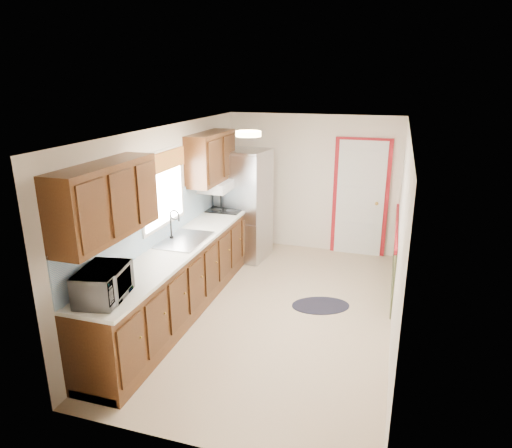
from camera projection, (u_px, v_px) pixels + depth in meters
The scene contains 8 objects.
room_shell at pixel (276, 225), 5.77m from camera, with size 3.20×5.20×2.52m.
kitchen_run at pixel (179, 252), 5.97m from camera, with size 0.63×4.00×2.20m.
back_wall_trim at pixel (367, 209), 7.60m from camera, with size 1.12×2.30×2.08m.
ceiling_fixture at pixel (248, 134), 5.31m from camera, with size 0.30×0.30×0.06m, color #FFD88C.
microwave at pixel (103, 281), 4.35m from camera, with size 0.58×0.32×0.39m, color white.
refrigerator at pixel (244, 205), 7.73m from camera, with size 0.86×0.82×1.86m.
rug at pixel (321, 305), 6.25m from camera, with size 0.79×0.51×0.01m, color black.
cooktop at pixel (227, 208), 7.45m from camera, with size 0.54×0.64×0.02m, color black.
Camera 1 is at (1.37, -5.32, 2.98)m, focal length 32.00 mm.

